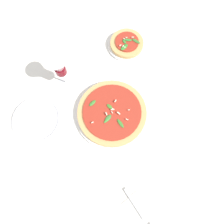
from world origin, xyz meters
The scene contains 7 objects.
ground_plane centered at (0.00, 0.00, 0.00)m, with size 6.00×6.00×0.00m, color silver.
pizza_arugula_main centered at (-0.03, -0.01, 0.02)m, with size 0.30×0.30×0.05m.
pizza_personal_side centered at (-0.27, 0.23, 0.02)m, with size 0.17×0.17×0.05m.
wine_glass centered at (-0.27, -0.10, 0.13)m, with size 0.08×0.08×0.19m.
napkin centered at (0.33, -0.13, 0.00)m, with size 0.13×0.09×0.01m.
fork centered at (0.34, -0.13, 0.01)m, with size 0.20×0.02×0.00m.
side_plate_white centered at (-0.18, -0.28, 0.01)m, with size 0.20×0.20×0.02m.
Camera 1 is at (0.19, -0.16, 0.87)m, focal length 35.00 mm.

